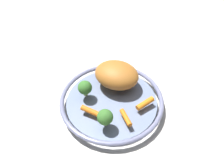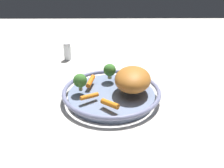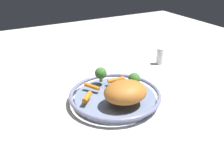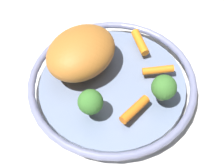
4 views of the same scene
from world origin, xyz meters
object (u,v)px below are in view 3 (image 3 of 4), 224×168
Objects in this scene: serving_bowl at (115,97)px; broccoli_floret_edge at (101,73)px; baby_carrot_near_rim at (116,80)px; broccoli_floret_small at (134,79)px; roast_chicken_piece at (125,92)px; salt_shaker at (160,56)px; baby_carrot_left at (92,86)px; baby_carrot_center at (87,97)px.

serving_bowl is 5.66× the size of broccoli_floret_edge.
broccoli_floret_small is (-0.04, 0.07, 0.02)m from baby_carrot_near_rim.
roast_chicken_piece is at bearing 90.60° from broccoli_floret_edge.
broccoli_floret_small is 0.70× the size of salt_shaker.
salt_shaker is (-0.33, -0.13, -0.01)m from baby_carrot_near_rim.
broccoli_floret_edge is at bearing 14.85° from salt_shaker.
broccoli_floret_small is at bearing 155.87° from baby_carrot_left.
baby_carrot_left is 0.08m from baby_carrot_center.
broccoli_floret_small is at bearing 132.89° from broccoli_floret_edge.
serving_bowl is 0.11m from baby_carrot_center.
serving_bowl is 2.26× the size of roast_chicken_piece.
serving_bowl is at bearing 57.97° from baby_carrot_near_rim.
broccoli_floret_small is 0.94× the size of broccoli_floret_edge.
broccoli_floret_edge is (0.09, -0.10, 0.00)m from broccoli_floret_small.
roast_chicken_piece is 0.47m from salt_shaker.
baby_carrot_near_rim is at bearing 21.91° from salt_shaker.
baby_carrot_left reaches higher than serving_bowl.
salt_shaker is at bearing -158.09° from baby_carrot_near_rim.
baby_carrot_left is at bearing 1.48° from baby_carrot_near_rim.
baby_carrot_center is at bearing -2.95° from serving_bowl.
salt_shaker is at bearing -145.01° from broccoli_floret_small.
baby_carrot_left is at bearing -68.52° from roast_chicken_piece.
baby_carrot_near_rim is at bearing -178.52° from baby_carrot_left.
baby_carrot_near_rim is at bearing -59.48° from broccoli_floret_small.
baby_carrot_center is 0.15m from broccoli_floret_edge.
baby_carrot_left is at bearing -24.13° from broccoli_floret_small.
broccoli_floret_small is 0.35m from salt_shaker.
broccoli_floret_small is (-0.15, 0.07, 0.03)m from baby_carrot_left.
serving_bowl is at bearing 177.05° from baby_carrot_center.
broccoli_floret_edge is 0.39m from salt_shaker.
baby_carrot_near_rim is at bearing -156.16° from baby_carrot_center.
salt_shaker is (-0.37, -0.21, 0.02)m from serving_bowl.
baby_carrot_near_rim is 0.84× the size of salt_shaker.
baby_carrot_left is 0.07m from broccoli_floret_edge.
serving_bowl is at bearing -92.84° from roast_chicken_piece.
roast_chicken_piece is at bearing 143.72° from baby_carrot_center.
roast_chicken_piece is 2.50× the size of broccoli_floret_edge.
roast_chicken_piece is at bearing 71.09° from baby_carrot_near_rim.
serving_bowl is at bearing 28.89° from salt_shaker.
baby_carrot_center is (0.11, -0.08, -0.03)m from roast_chicken_piece.
baby_carrot_center is at bearing 53.38° from baby_carrot_left.
salt_shaker is (-0.43, -0.13, -0.01)m from baby_carrot_left.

